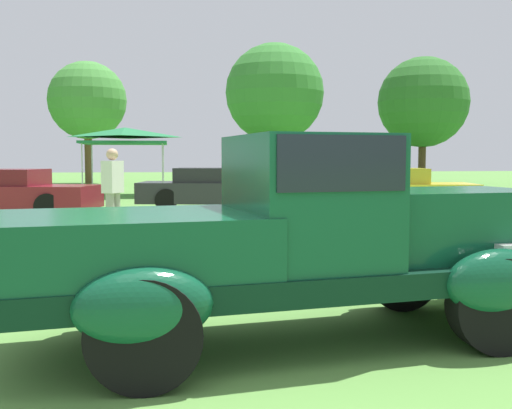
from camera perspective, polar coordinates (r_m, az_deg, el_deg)
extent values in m
plane|color=#568C3D|center=(4.72, -1.12, -14.41)|extent=(120.00, 120.00, 0.00)
cube|color=black|center=(5.04, 3.36, -6.59)|extent=(4.72, 2.13, 0.20)
cube|color=#0F472D|center=(5.60, 16.53, -1.73)|extent=(1.83, 1.34, 0.60)
cube|color=#0F472D|center=(5.01, 4.72, 0.48)|extent=(1.29, 1.52, 1.04)
cube|color=black|center=(5.00, 4.74, 3.91)|extent=(1.19, 1.54, 0.40)
cube|color=#0F472D|center=(4.71, -11.48, -3.76)|extent=(2.17, 1.70, 0.48)
ellipsoid|color=#0F472D|center=(6.30, 13.39, -4.50)|extent=(0.96, 0.50, 0.52)
ellipsoid|color=#0F472D|center=(5.13, 21.62, -6.72)|extent=(0.96, 0.50, 0.52)
ellipsoid|color=#0F472D|center=(5.47, -12.17, -5.83)|extent=(0.96, 0.50, 0.52)
ellipsoid|color=#0F472D|center=(4.06, -10.42, -9.37)|extent=(0.96, 0.50, 0.52)
sphere|color=silver|center=(6.49, 21.14, -0.50)|extent=(0.18, 0.18, 0.18)
cylinder|color=black|center=(6.33, 13.36, -6.11)|extent=(0.76, 0.24, 0.76)
cylinder|color=black|center=(5.16, 21.56, -8.68)|extent=(0.76, 0.24, 0.76)
cylinder|color=black|center=(5.50, -12.14, -7.67)|extent=(0.76, 0.24, 0.76)
cylinder|color=black|center=(4.11, -10.39, -11.81)|extent=(0.76, 0.24, 0.76)
cylinder|color=black|center=(7.04, 20.08, -5.61)|extent=(0.66, 0.20, 0.66)
cube|color=maroon|center=(17.20, -21.81, 0.68)|extent=(4.65, 2.65, 0.60)
cube|color=maroon|center=(17.26, -22.37, 2.34)|extent=(2.21, 1.85, 0.44)
cylinder|color=black|center=(15.95, -18.85, -0.15)|extent=(0.64, 0.22, 0.64)
cube|color=#28282D|center=(18.03, -3.74, 1.15)|extent=(4.70, 2.48, 0.60)
cube|color=black|center=(18.03, -4.31, 2.73)|extent=(2.20, 1.79, 0.44)
cylinder|color=black|center=(17.17, 0.41, 0.39)|extent=(0.64, 0.22, 0.64)
cylinder|color=black|center=(17.49, -8.38, 0.41)|extent=(0.64, 0.22, 0.64)
cube|color=yellow|center=(17.61, 12.99, 0.96)|extent=(4.47, 2.37, 0.60)
cube|color=gold|center=(17.55, 12.48, 2.60)|extent=(2.08, 1.74, 0.44)
cylinder|color=black|center=(17.17, 17.66, 0.18)|extent=(0.64, 0.22, 0.64)
cylinder|color=black|center=(16.65, 9.21, 0.21)|extent=(0.64, 0.22, 0.64)
cylinder|color=#383838|center=(10.28, 6.87, -1.72)|extent=(0.16, 0.16, 0.86)
cylinder|color=#383838|center=(10.08, 6.89, -1.84)|extent=(0.16, 0.16, 0.86)
cube|color=#336BB2|center=(10.13, 6.92, 2.33)|extent=(0.33, 0.45, 0.60)
sphere|color=brown|center=(10.13, 6.94, 4.70)|extent=(0.22, 0.22, 0.22)
cylinder|color=#9E998E|center=(11.72, -13.43, -1.06)|extent=(0.16, 0.16, 0.86)
cylinder|color=#9E998E|center=(11.88, -12.89, -0.98)|extent=(0.16, 0.16, 0.86)
cube|color=silver|center=(11.76, -13.22, 2.52)|extent=(0.40, 0.47, 0.60)
sphere|color=tan|center=(11.75, -13.26, 4.57)|extent=(0.22, 0.22, 0.22)
cylinder|color=#B7B7BC|center=(26.31, -8.62, 3.27)|extent=(0.05, 0.05, 2.05)
cylinder|color=#B7B7BC|center=(23.36, -8.69, 3.13)|extent=(0.05, 0.05, 2.05)
cylinder|color=#B7B7BC|center=(26.51, -15.03, 3.18)|extent=(0.05, 0.05, 2.05)
cylinder|color=#B7B7BC|center=(23.58, -15.89, 3.03)|extent=(0.05, 0.05, 2.05)
cube|color=#1E703D|center=(24.90, -12.10, 5.64)|extent=(3.28, 3.28, 0.10)
pyramid|color=#1E703D|center=(24.91, -12.12, 6.60)|extent=(3.21, 3.21, 0.38)
cylinder|color=brown|center=(36.93, -15.35, 4.66)|extent=(0.44, 0.44, 3.58)
sphere|color=#428938|center=(37.08, -15.44, 9.34)|extent=(4.47, 4.47, 4.47)
cylinder|color=#47331E|center=(34.82, 1.73, 4.89)|extent=(0.44, 0.44, 3.63)
sphere|color=#337A2D|center=(35.01, 1.74, 10.36)|extent=(5.54, 5.54, 5.54)
cylinder|color=#47331E|center=(37.71, 15.22, 4.45)|extent=(0.44, 0.44, 3.32)
sphere|color=#286623|center=(37.85, 15.31, 9.18)|extent=(5.31, 5.31, 5.31)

